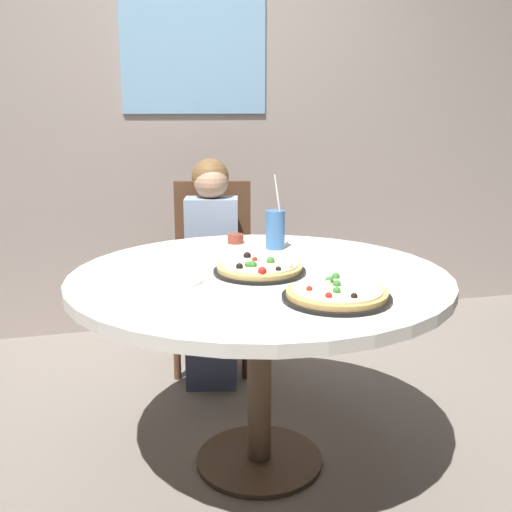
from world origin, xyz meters
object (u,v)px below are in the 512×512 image
Objects in this scene: pizza_cheese at (260,269)px; plate_small at (175,281)px; dining_table at (260,296)px; sauce_bowl at (236,239)px; diner_child at (212,281)px; pizza_veggie at (337,294)px; soda_cup at (275,229)px; chair_wooden at (213,263)px.

pizza_cheese is 0.31m from plate_small.
dining_table is 19.21× the size of sauce_bowl.
diner_child reaches higher than sauce_bowl.
pizza_veggie reaches higher than sauce_bowl.
diner_child reaches higher than dining_table.
soda_cup is at bearing 65.42° from dining_table.
sauce_bowl is at bearing -82.87° from diner_child.
soda_cup is (0.18, -0.49, 0.35)m from diner_child.
diner_child reaches higher than plate_small.
sauce_bowl is (0.01, -0.53, 0.24)m from chair_wooden.
plate_small is (-0.30, -0.04, -0.01)m from pizza_cheese.
chair_wooden is 1.14m from plate_small.
plate_small is at bearing -171.95° from pizza_cheese.
dining_table is 0.51m from sauce_bowl.
soda_cup is 0.62m from plate_small.
diner_child is at bearing 97.78° from pizza_veggie.
sauce_bowl is 0.39× the size of plate_small.
diner_child is 0.63m from soda_cup.
diner_child is at bearing 110.13° from soda_cup.
pizza_veggie is at bearing -81.95° from sauce_bowl.
sauce_bowl is (0.03, 0.50, 0.00)m from pizza_cheese.
pizza_cheese is 1.82× the size of plate_small.
plate_small is (-0.45, 0.31, -0.01)m from pizza_veggie.
chair_wooden is at bearing 88.84° from dining_table.
soda_cup is (0.16, 0.36, 0.06)m from pizza_cheese.
chair_wooden is 2.89× the size of pizza_cheese.
pizza_cheese reaches higher than dining_table.
diner_child is 3.30× the size of pizza_cheese.
soda_cup is (0.14, -0.67, 0.30)m from chair_wooden.
pizza_veggie is 0.86m from sauce_bowl.
pizza_veggie is 1.10× the size of soda_cup.
diner_child reaches higher than pizza_veggie.
diner_child is 6.01× the size of plate_small.
pizza_cheese is at bearing 112.69° from pizza_veggie.
dining_table is 7.47× the size of plate_small.
plate_small reaches higher than dining_table.
chair_wooden reaches higher than dining_table.
diner_child is 15.46× the size of sauce_bowl.
pizza_veggie is 4.81× the size of sauce_bowl.
sauce_bowl is at bearing -89.40° from chair_wooden.
plate_small is at bearing -171.26° from dining_table.
chair_wooden is 1.41m from pizza_veggie.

